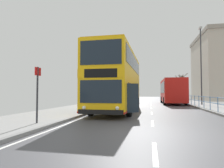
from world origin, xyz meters
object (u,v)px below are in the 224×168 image
(double_decker_bus_main, at_px, (118,81))
(bus_stop_sign_near, at_px, (37,88))
(background_building_00, at_px, (220,68))
(background_bus_far_lane, at_px, (172,91))
(street_lamp_far_side, at_px, (201,60))
(bare_tree_far_00, at_px, (182,86))

(double_decker_bus_main, relative_size, bus_stop_sign_near, 4.26)
(bus_stop_sign_near, relative_size, background_building_00, 0.16)
(background_bus_far_lane, height_order, street_lamp_far_side, street_lamp_far_side)
(background_bus_far_lane, height_order, background_building_00, background_building_00)
(street_lamp_far_side, distance_m, background_building_00, 21.17)
(bus_stop_sign_near, height_order, background_building_00, background_building_00)
(background_bus_far_lane, relative_size, street_lamp_far_side, 1.05)
(background_building_00, bearing_deg, background_bus_far_lane, -124.73)
(background_bus_far_lane, bearing_deg, street_lamp_far_side, -49.25)
(bare_tree_far_00, bearing_deg, bus_stop_sign_near, -108.69)
(bare_tree_far_00, bearing_deg, background_building_00, 19.51)
(double_decker_bus_main, xyz_separation_m, background_bus_far_lane, (5.34, 12.03, -0.66))
(bare_tree_far_00, distance_m, background_building_00, 9.14)
(bus_stop_sign_near, bearing_deg, double_decker_bus_main, 71.97)
(background_building_00, bearing_deg, bare_tree_far_00, -160.49)
(double_decker_bus_main, height_order, background_building_00, background_building_00)
(background_bus_far_lane, xyz_separation_m, bus_stop_sign_near, (-7.74, -19.40, -0.06))
(bus_stop_sign_near, height_order, street_lamp_far_side, street_lamp_far_side)
(background_bus_far_lane, relative_size, background_building_00, 0.61)
(double_decker_bus_main, relative_size, street_lamp_far_side, 1.18)
(street_lamp_far_side, xyz_separation_m, bare_tree_far_00, (0.46, 16.65, -2.41))
(bus_stop_sign_near, relative_size, bare_tree_far_00, 0.47)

